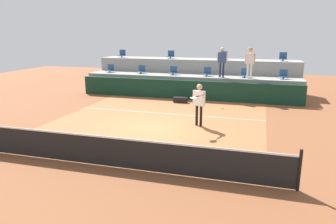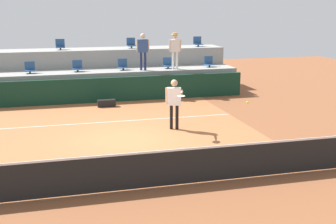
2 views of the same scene
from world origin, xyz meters
TOP-DOWN VIEW (x-y plane):
  - ground_plane at (0.00, 0.00)m, footprint 40.00×40.00m
  - court_inner_paint at (0.00, 1.00)m, footprint 9.00×10.00m
  - court_service_line at (0.00, 2.40)m, footprint 9.00×0.06m
  - tennis_net at (0.00, -4.00)m, footprint 10.48×0.08m
  - sponsor_backboard at (0.00, 6.00)m, footprint 13.00×0.16m
  - seating_tier_lower at (0.00, 7.30)m, footprint 13.00×1.80m
  - seating_tier_upper at (0.00, 9.10)m, footprint 13.00×1.80m
  - stadium_chair_lower_far_left at (-5.36, 7.23)m, footprint 0.44×0.40m
  - stadium_chair_lower_left at (-3.19, 7.23)m, footprint 0.44×0.40m
  - stadium_chair_lower_mid_left at (-1.08, 7.23)m, footprint 0.44×0.40m
  - stadium_chair_lower_mid_right at (1.03, 7.23)m, footprint 0.44×0.40m
  - stadium_chair_lower_right at (3.23, 7.23)m, footprint 0.44×0.40m
  - stadium_chair_lower_far_right at (5.36, 7.23)m, footprint 0.44×0.40m
  - stadium_chair_upper_far_left at (-5.31, 9.03)m, footprint 0.44×0.40m
  - stadium_chair_upper_left at (-1.76, 9.03)m, footprint 0.44×0.40m
  - stadium_chair_upper_right at (1.78, 9.03)m, footprint 0.44×0.40m
  - stadium_chair_upper_far_right at (5.36, 9.03)m, footprint 0.44×0.40m
  - tennis_player at (1.79, 0.82)m, footprint 0.59×1.32m
  - spectator_in_white at (1.94, 6.85)m, footprint 0.60×0.27m
  - spectator_with_hat at (3.50, 6.85)m, footprint 0.59×0.46m
  - tennis_ball at (3.09, -2.25)m, footprint 0.07×0.07m
  - equipment_bag at (-0.06, 5.04)m, footprint 0.76×0.28m

SIDE VIEW (x-z plane):
  - ground_plane at x=0.00m, z-range 0.00..0.00m
  - court_inner_paint at x=0.00m, z-range 0.00..0.01m
  - court_service_line at x=0.00m, z-range 0.01..0.01m
  - equipment_bag at x=-0.06m, z-range 0.00..0.30m
  - tennis_net at x=0.00m, z-range -0.04..1.03m
  - sponsor_backboard at x=0.00m, z-range 0.00..1.10m
  - seating_tier_lower at x=0.00m, z-range 0.00..1.25m
  - seating_tier_upper at x=0.00m, z-range 0.00..2.10m
  - tennis_player at x=1.79m, z-range 0.20..1.96m
  - stadium_chair_lower_far_left at x=-5.36m, z-range 1.20..1.72m
  - stadium_chair_lower_left at x=-3.19m, z-range 1.20..1.72m
  - stadium_chair_lower_mid_left at x=-1.08m, z-range 1.20..1.72m
  - stadium_chair_lower_mid_right at x=1.03m, z-range 1.20..1.72m
  - stadium_chair_lower_right at x=3.23m, z-range 1.20..1.72m
  - stadium_chair_lower_far_right at x=5.36m, z-range 1.20..1.72m
  - tennis_ball at x=3.09m, z-range 1.50..1.57m
  - spectator_in_white at x=1.94m, z-range 1.43..3.15m
  - spectator_with_hat at x=3.50m, z-range 1.44..3.17m
  - stadium_chair_upper_far_left at x=-5.31m, z-range 2.05..2.57m
  - stadium_chair_upper_left at x=-1.76m, z-range 2.05..2.57m
  - stadium_chair_upper_right at x=1.78m, z-range 2.05..2.57m
  - stadium_chair_upper_far_right at x=5.36m, z-range 2.05..2.57m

